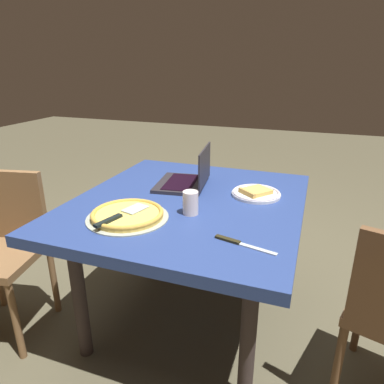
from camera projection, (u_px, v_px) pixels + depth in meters
name	position (u px, v px, depth m)	size (l,w,h in m)	color
ground_plane	(189.00, 319.00, 1.95)	(12.00, 12.00, 0.00)	brown
dining_table	(188.00, 214.00, 1.72)	(1.18, 1.07, 0.72)	navy
laptop	(188.00, 179.00, 1.87)	(0.35, 0.30, 0.21)	#28252A
pizza_plate	(256.00, 193.00, 1.74)	(0.24, 0.24, 0.04)	silver
pizza_tray	(127.00, 215.00, 1.49)	(0.35, 0.35, 0.04)	#9EA796
table_knife	(239.00, 243.00, 1.28)	(0.08, 0.24, 0.01)	#B4BFC3
drink_cup	(191.00, 203.00, 1.52)	(0.07, 0.07, 0.10)	silver
chair_far	(4.00, 242.00, 1.77)	(0.45, 0.45, 0.83)	brown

